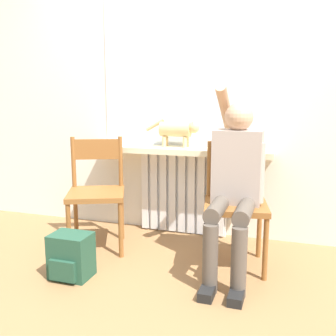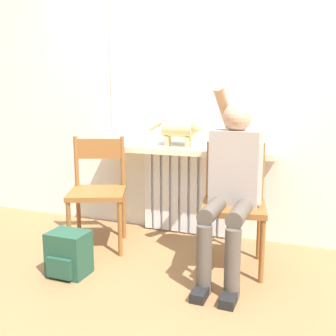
{
  "view_description": "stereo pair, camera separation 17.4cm",
  "coord_description": "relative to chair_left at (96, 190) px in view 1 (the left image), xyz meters",
  "views": [
    {
      "loc": [
        0.93,
        -2.16,
        1.24
      ],
      "look_at": [
        0.0,
        0.71,
        0.68
      ],
      "focal_mm": 42.0,
      "sensor_mm": 36.0,
      "label": 1
    },
    {
      "loc": [
        1.1,
        -2.11,
        1.24
      ],
      "look_at": [
        0.0,
        0.71,
        0.68
      ],
      "focal_mm": 42.0,
      "sensor_mm": 36.0,
      "label": 2
    }
  ],
  "objects": [
    {
      "name": "radiator",
      "position": [
        0.57,
        0.55,
        -0.1
      ],
      "size": [
        0.79,
        0.08,
        0.75
      ],
      "color": "white",
      "rests_on": "ground_plane"
    },
    {
      "name": "chair_left",
      "position": [
        0.0,
        0.0,
        0.0
      ],
      "size": [
        0.58,
        0.58,
        0.9
      ],
      "rotation": [
        0.0,
        0.0,
        0.41
      ],
      "color": "brown",
      "rests_on": "ground_plane"
    },
    {
      "name": "wall_with_window",
      "position": [
        0.57,
        0.63,
        0.87
      ],
      "size": [
        7.0,
        0.06,
        2.7
      ],
      "color": "white",
      "rests_on": "ground_plane"
    },
    {
      "name": "window_glass",
      "position": [
        0.57,
        0.59,
        1.0
      ],
      "size": [
        1.52,
        0.01,
        1.37
      ],
      "color": "white",
      "rests_on": "windowsill"
    },
    {
      "name": "person",
      "position": [
        1.13,
        -0.12,
        0.2
      ],
      "size": [
        0.36,
        1.0,
        1.33
      ],
      "color": "brown",
      "rests_on": "ground_plane"
    },
    {
      "name": "ground_plane",
      "position": [
        0.57,
        -0.6,
        -0.48
      ],
      "size": [
        12.0,
        12.0,
        0.0
      ],
      "primitive_type": "plane",
      "color": "olive"
    },
    {
      "name": "backpack",
      "position": [
        0.09,
        -0.56,
        -0.33
      ],
      "size": [
        0.27,
        0.23,
        0.31
      ],
      "color": "#234C38",
      "rests_on": "ground_plane"
    },
    {
      "name": "cat",
      "position": [
        0.55,
        0.48,
        0.47
      ],
      "size": [
        0.49,
        0.13,
        0.25
      ],
      "color": "#DBB77A",
      "rests_on": "windowsill"
    },
    {
      "name": "chair_right",
      "position": [
        1.12,
        0.0,
        0.0
      ],
      "size": [
        0.52,
        0.52,
        0.9
      ],
      "rotation": [
        0.0,
        0.0,
        0.19
      ],
      "color": "brown",
      "rests_on": "ground_plane"
    },
    {
      "name": "windowsill",
      "position": [
        0.57,
        0.45,
        0.29
      ],
      "size": [
        1.58,
        0.29,
        0.05
      ],
      "color": "beige",
      "rests_on": "radiator"
    }
  ]
}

